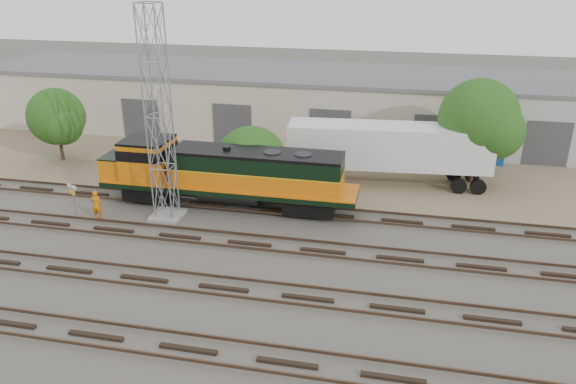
% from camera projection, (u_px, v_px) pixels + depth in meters
% --- Properties ---
extents(ground, '(140.00, 140.00, 0.00)m').
position_uv_depth(ground, '(242.00, 258.00, 28.95)').
color(ground, '#47423A').
rests_on(ground, ground).
extents(dirt_strip, '(80.00, 16.00, 0.02)m').
position_uv_depth(dirt_strip, '(298.00, 162.00, 42.46)').
color(dirt_strip, '#726047').
rests_on(dirt_strip, ground).
extents(tracks, '(80.00, 20.40, 0.28)m').
position_uv_depth(tracks, '(224.00, 288.00, 26.22)').
color(tracks, black).
rests_on(tracks, ground).
extents(warehouse, '(58.40, 10.40, 5.30)m').
position_uv_depth(warehouse, '(316.00, 102.00, 48.61)').
color(warehouse, '#BFB39F').
rests_on(warehouse, ground).
extents(locomotive, '(15.89, 2.79, 3.82)m').
position_uv_depth(locomotive, '(223.00, 173.00, 34.04)').
color(locomotive, black).
rests_on(locomotive, tracks).
extents(signal_tower, '(1.80, 1.80, 12.19)m').
position_uv_depth(signal_tower, '(159.00, 120.00, 31.25)').
color(signal_tower, gray).
rests_on(signal_tower, ground).
extents(sign_post, '(0.78, 0.37, 2.03)m').
position_uv_depth(sign_post, '(73.00, 194.00, 33.13)').
color(sign_post, gray).
rests_on(sign_post, ground).
extents(worker, '(0.68, 0.47, 1.80)m').
position_uv_depth(worker, '(97.00, 205.00, 32.97)').
color(worker, '#D0680B').
rests_on(worker, ground).
extents(semi_trailer, '(13.55, 3.77, 4.11)m').
position_uv_depth(semi_trailer, '(393.00, 148.00, 37.37)').
color(semi_trailer, silver).
rests_on(semi_trailer, ground).
extents(dumpster_blue, '(1.76, 1.67, 1.50)m').
position_uv_depth(dumpster_blue, '(493.00, 153.00, 42.06)').
color(dumpster_blue, navy).
rests_on(dumpster_blue, ground).
extents(tree_west, '(4.42, 4.21, 5.51)m').
position_uv_depth(tree_west, '(58.00, 119.00, 41.41)').
color(tree_west, '#382619').
rests_on(tree_west, ground).
extents(tree_mid, '(4.94, 4.71, 4.71)m').
position_uv_depth(tree_mid, '(254.00, 165.00, 36.14)').
color(tree_mid, '#382619').
rests_on(tree_mid, ground).
extents(tree_east, '(5.55, 5.29, 7.14)m').
position_uv_depth(tree_east, '(483.00, 122.00, 36.75)').
color(tree_east, '#382619').
rests_on(tree_east, ground).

